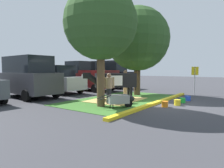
% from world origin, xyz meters
% --- Properties ---
extents(ground_plane, '(80.00, 80.00, 0.00)m').
position_xyz_m(ground_plane, '(0.00, 0.00, 0.00)').
color(ground_plane, '#38383D').
extents(grass_island, '(7.44, 4.05, 0.02)m').
position_xyz_m(grass_island, '(-0.03, 2.39, 0.01)').
color(grass_island, '#386B28').
rests_on(grass_island, ground).
extents(curb_yellow, '(8.64, 0.24, 0.12)m').
position_xyz_m(curb_yellow, '(-0.03, 0.21, 0.06)').
color(curb_yellow, yellow).
rests_on(curb_yellow, ground).
extents(hay_bedding, '(3.32, 2.56, 0.04)m').
position_xyz_m(hay_bedding, '(-0.38, 2.51, 0.03)').
color(hay_bedding, tan).
rests_on(hay_bedding, ground).
extents(shade_tree_left, '(3.34, 3.34, 5.48)m').
position_xyz_m(shade_tree_left, '(-2.35, 2.02, 3.79)').
color(shade_tree_left, brown).
rests_on(shade_tree_left, ground).
extents(shade_tree_right, '(4.21, 4.21, 5.84)m').
position_xyz_m(shade_tree_right, '(2.30, 2.65, 3.73)').
color(shade_tree_right, '#4C3823').
rests_on(shade_tree_right, ground).
extents(cow_holstein, '(2.61, 2.34, 1.55)m').
position_xyz_m(cow_holstein, '(-0.24, 2.78, 1.09)').
color(cow_holstein, black).
rests_on(cow_holstein, ground).
extents(calf_lying, '(1.17, 1.14, 0.48)m').
position_xyz_m(calf_lying, '(-1.15, 1.56, 0.24)').
color(calf_lying, black).
rests_on(calf_lying, ground).
extents(person_handler, '(0.34, 0.46, 1.55)m').
position_xyz_m(person_handler, '(-1.66, 2.07, 0.83)').
color(person_handler, black).
rests_on(person_handler, ground).
extents(person_visitor_near, '(0.34, 0.51, 1.69)m').
position_xyz_m(person_visitor_near, '(1.37, 3.00, 0.91)').
color(person_visitor_near, '#9E7F5B').
rests_on(person_visitor_near, ground).
extents(wheelbarrow, '(1.43, 1.27, 0.63)m').
position_xyz_m(wheelbarrow, '(-2.15, 1.17, 0.39)').
color(wheelbarrow, gray).
rests_on(wheelbarrow, ground).
extents(parking_sign, '(0.13, 0.44, 1.91)m').
position_xyz_m(parking_sign, '(4.62, -0.48, 1.35)').
color(parking_sign, '#99999E').
rests_on(parking_sign, ground).
extents(bucket_orange, '(0.31, 0.31, 0.27)m').
position_xyz_m(bucket_orange, '(-0.72, -0.43, 0.14)').
color(bucket_orange, orange).
rests_on(bucket_orange, ground).
extents(bucket_yellow, '(0.32, 0.32, 0.28)m').
position_xyz_m(bucket_yellow, '(0.02, -0.77, 0.15)').
color(bucket_yellow, yellow).
rests_on(bucket_yellow, ground).
extents(bucket_green, '(0.29, 0.29, 0.25)m').
position_xyz_m(bucket_green, '(0.90, -0.77, 0.13)').
color(bucket_green, green).
rests_on(bucket_green, ground).
extents(bucket_blue, '(0.34, 0.34, 0.26)m').
position_xyz_m(bucket_blue, '(1.81, -0.78, 0.14)').
color(bucket_blue, blue).
rests_on(bucket_blue, ground).
extents(suv_dark_grey, '(2.28, 4.68, 2.52)m').
position_xyz_m(suv_dark_grey, '(-2.59, 7.60, 1.27)').
color(suv_dark_grey, '#3D3D42').
rests_on(suv_dark_grey, ground).
extents(sedan_red, '(2.18, 4.48, 2.02)m').
position_xyz_m(sedan_red, '(-0.05, 7.97, 0.98)').
color(sedan_red, silver).
rests_on(sedan_red, ground).
extents(pickup_truck_maroon, '(2.41, 5.49, 2.42)m').
position_xyz_m(pickup_truck_maroon, '(2.72, 7.60, 1.11)').
color(pickup_truck_maroon, maroon).
rests_on(pickup_truck_maroon, ground).
extents(suv_black, '(2.28, 4.68, 2.52)m').
position_xyz_m(suv_black, '(5.52, 7.50, 1.27)').
color(suv_black, black).
rests_on(suv_black, ground).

